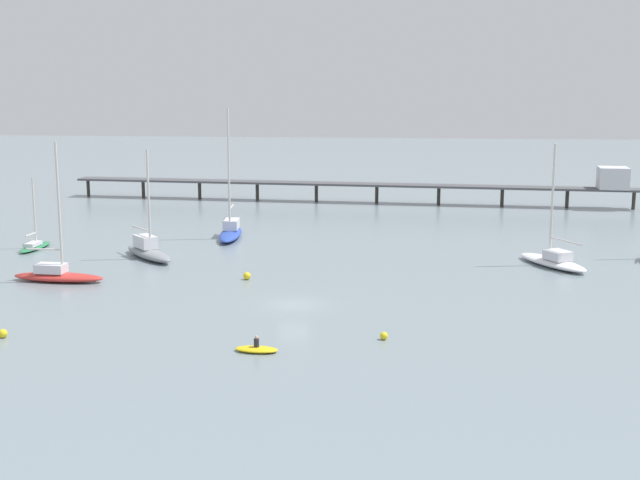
# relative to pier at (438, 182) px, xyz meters

# --- Properties ---
(ground_plane) EXTENTS (400.00, 400.00, 0.00)m
(ground_plane) POSITION_rel_pier_xyz_m (-13.41, -57.91, -3.26)
(ground_plane) COLOR gray
(pier) EXTENTS (83.47, 9.16, 5.90)m
(pier) POSITION_rel_pier_xyz_m (0.00, 0.00, 0.00)
(pier) COLOR #4C4C51
(pier) RESTS_ON ground_plane
(sailboat_red) EXTENTS (8.63, 2.74, 12.64)m
(sailboat_red) POSITION_rel_pier_xyz_m (-35.88, -51.99, -2.52)
(sailboat_red) COLOR red
(sailboat_red) RESTS_ON ground_plane
(sailboat_blue) EXTENTS (3.09, 9.75, 14.87)m
(sailboat_blue) POSITION_rel_pier_xyz_m (-24.62, -29.17, -2.36)
(sailboat_blue) COLOR #2D4CB7
(sailboat_blue) RESTS_ON ground_plane
(sailboat_gray) EXTENTS (7.73, 8.37, 11.21)m
(sailboat_gray) POSITION_rel_pier_xyz_m (-30.72, -41.16, -2.40)
(sailboat_gray) COLOR gray
(sailboat_gray) RESTS_ON ground_plane
(sailboat_green) EXTENTS (2.00, 6.25, 7.70)m
(sailboat_green) POSITION_rel_pier_xyz_m (-44.29, -37.91, -2.77)
(sailboat_green) COLOR #287F4C
(sailboat_green) RESTS_ON ground_plane
(sailboat_white) EXTENTS (7.04, 9.30, 11.96)m
(sailboat_white) POSITION_rel_pier_xyz_m (9.93, -41.00, -2.57)
(sailboat_white) COLOR white
(sailboat_white) RESTS_ON ground_plane
(dinghy_yellow) EXTENTS (3.04, 1.55, 1.14)m
(dinghy_yellow) POSITION_rel_pier_xyz_m (-14.32, -70.29, -3.06)
(dinghy_yellow) COLOR yellow
(dinghy_yellow) RESTS_ON ground_plane
(mooring_buoy_outer) EXTENTS (0.64, 0.64, 0.64)m
(mooring_buoy_outer) POSITION_rel_pier_xyz_m (-32.79, -69.00, -2.94)
(mooring_buoy_outer) COLOR yellow
(mooring_buoy_outer) RESTS_ON ground_plane
(mooring_buoy_inner) EXTENTS (0.57, 0.57, 0.57)m
(mooring_buoy_inner) POSITION_rel_pier_xyz_m (-5.86, -66.68, -2.98)
(mooring_buoy_inner) COLOR yellow
(mooring_buoy_inner) RESTS_ON ground_plane
(mooring_buoy_far) EXTENTS (0.70, 0.70, 0.70)m
(mooring_buoy_far) POSITION_rel_pier_xyz_m (-18.88, -49.55, -2.91)
(mooring_buoy_far) COLOR yellow
(mooring_buoy_far) RESTS_ON ground_plane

